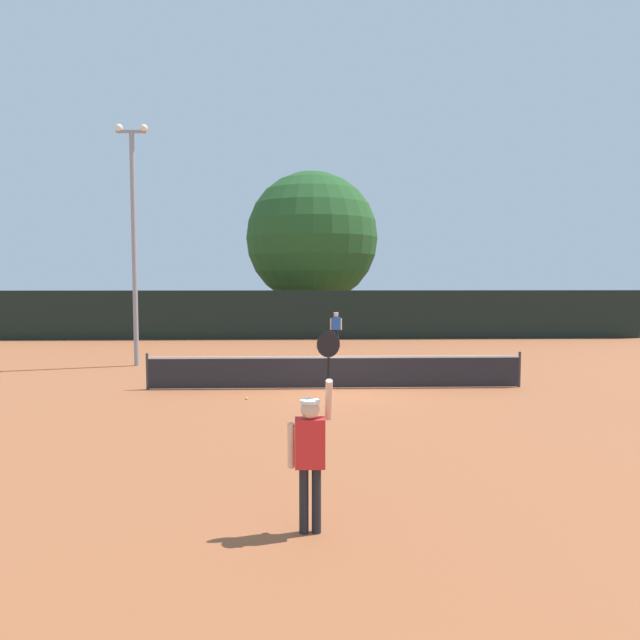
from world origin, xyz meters
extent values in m
plane|color=#9E5633|center=(0.00, 0.00, 0.00)|extent=(120.00, 120.00, 0.00)
cube|color=#232328|center=(0.00, 0.00, 0.48)|extent=(11.07, 0.03, 0.91)
cube|color=white|center=(0.00, 0.00, 0.93)|extent=(11.07, 0.04, 0.06)
cylinder|color=#333338|center=(-5.53, 0.00, 0.54)|extent=(0.08, 0.08, 1.07)
cylinder|color=#333338|center=(5.53, 0.00, 0.54)|extent=(0.08, 0.08, 1.07)
cube|color=black|center=(0.00, 14.11, 1.32)|extent=(35.32, 0.12, 2.64)
cube|color=red|center=(-0.90, -9.78, 1.17)|extent=(0.38, 0.22, 0.63)
sphere|color=beige|center=(-0.90, -9.78, 1.60)|extent=(0.24, 0.24, 0.24)
cylinder|color=white|center=(-0.90, -9.78, 1.70)|extent=(0.25, 0.25, 0.04)
cylinder|color=black|center=(-0.98, -9.78, 0.43)|extent=(0.12, 0.12, 0.85)
cylinder|color=black|center=(-0.82, -9.78, 0.43)|extent=(0.12, 0.12, 0.85)
cylinder|color=beige|center=(-1.14, -9.78, 1.14)|extent=(0.09, 0.18, 0.60)
cylinder|color=beige|center=(-0.66, -9.69, 1.70)|extent=(0.09, 0.33, 0.58)
cylinder|color=black|center=(-0.66, -9.63, 2.11)|extent=(0.04, 0.11, 0.28)
ellipsoid|color=black|center=(-0.66, -9.57, 2.40)|extent=(0.30, 0.13, 0.36)
cube|color=blue|center=(0.67, 10.71, 1.11)|extent=(0.38, 0.22, 0.60)
sphere|color=beige|center=(0.67, 10.71, 1.52)|extent=(0.23, 0.23, 0.23)
cylinder|color=white|center=(0.67, 10.71, 1.62)|extent=(0.24, 0.24, 0.04)
cylinder|color=black|center=(0.59, 10.71, 0.41)|extent=(0.12, 0.12, 0.81)
cylinder|color=black|center=(0.75, 10.71, 0.41)|extent=(0.12, 0.12, 0.81)
cylinder|color=beige|center=(0.43, 10.71, 1.08)|extent=(0.09, 0.17, 0.57)
cylinder|color=beige|center=(0.91, 10.71, 1.08)|extent=(0.09, 0.16, 0.57)
sphere|color=#CCE033|center=(-2.48, -1.56, 0.03)|extent=(0.07, 0.07, 0.07)
cylinder|color=gray|center=(-7.19, 4.73, 4.28)|extent=(0.18, 0.18, 8.56)
cube|color=gray|center=(-7.19, 4.73, 8.61)|extent=(1.10, 0.10, 0.10)
sphere|color=#F2EDCC|center=(-7.64, 4.73, 8.74)|extent=(0.28, 0.28, 0.28)
sphere|color=#F2EDCC|center=(-6.74, 4.73, 8.74)|extent=(0.28, 0.28, 0.28)
cylinder|color=brown|center=(-0.30, 20.08, 1.35)|extent=(0.56, 0.56, 2.71)
sphere|color=#235123|center=(-0.30, 20.08, 5.85)|extent=(8.37, 8.37, 8.37)
cube|color=black|center=(6.99, 21.36, 0.60)|extent=(2.05, 4.26, 0.90)
cube|color=#2D333D|center=(6.99, 21.06, 1.37)|extent=(1.78, 2.26, 0.64)
cylinder|color=black|center=(6.14, 22.76, 0.30)|extent=(0.22, 0.60, 0.60)
cylinder|color=black|center=(7.84, 22.76, 0.30)|extent=(0.22, 0.60, 0.60)
cylinder|color=black|center=(6.14, 19.96, 0.30)|extent=(0.22, 0.60, 0.60)
cylinder|color=black|center=(7.84, 19.96, 0.30)|extent=(0.22, 0.60, 0.60)
cube|color=white|center=(10.57, 21.35, 0.60)|extent=(2.14, 4.30, 0.90)
cube|color=#2D333D|center=(10.57, 21.05, 1.37)|extent=(1.82, 2.29, 0.64)
cylinder|color=black|center=(9.72, 22.75, 0.30)|extent=(0.22, 0.60, 0.60)
cylinder|color=black|center=(11.42, 22.75, 0.30)|extent=(0.22, 0.60, 0.60)
cylinder|color=black|center=(9.72, 19.95, 0.30)|extent=(0.22, 0.60, 0.60)
cylinder|color=black|center=(11.42, 19.95, 0.30)|extent=(0.22, 0.60, 0.60)
camera|label=1|loc=(-1.01, -16.94, 3.23)|focal=32.40mm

